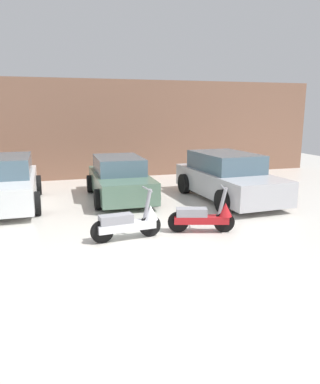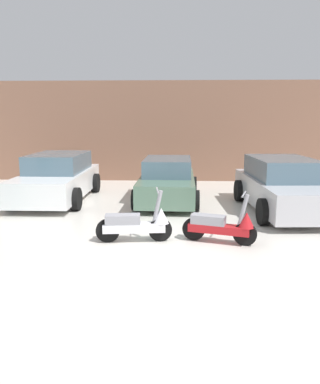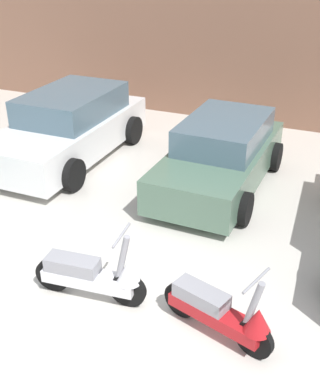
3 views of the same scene
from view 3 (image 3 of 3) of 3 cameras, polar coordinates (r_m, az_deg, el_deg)
The scene contains 6 objects.
ground_plane at distance 6.14m, azimuth -8.08°, elevation -17.17°, with size 28.00×28.00×0.00m, color silver.
wall_back at distance 12.54m, azimuth 12.02°, elevation 16.57°, with size 19.60×0.12×3.97m, color #845B47.
scooter_front_left at distance 6.49m, azimuth -7.85°, elevation -9.66°, with size 1.58×0.57×1.10m.
scooter_front_right at distance 5.94m, azimuth 7.25°, elevation -13.92°, with size 1.50×0.73×1.08m.
car_rear_left at distance 10.72m, azimuth -10.70°, elevation 7.58°, with size 2.06×4.23×1.44m.
car_rear_center at distance 9.34m, azimuth 7.22°, elevation 4.35°, with size 1.93×3.89×1.31m.
Camera 3 is at (2.44, -3.62, 4.32)m, focal length 45.00 mm.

